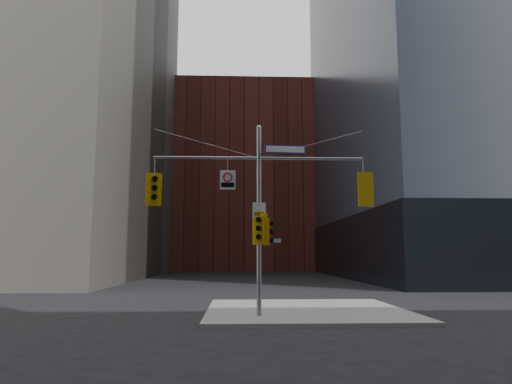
{
  "coord_description": "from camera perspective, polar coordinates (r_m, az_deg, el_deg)",
  "views": [
    {
      "loc": [
        -0.77,
        -15.03,
        2.34
      ],
      "look_at": [
        -0.11,
        2.0,
        4.69
      ],
      "focal_mm": 32.0,
      "sensor_mm": 36.0,
      "label": 1
    }
  ],
  "objects": [
    {
      "name": "street_sign_blade",
      "position": [
        17.59,
        3.68,
        5.33
      ],
      "size": [
        1.58,
        0.16,
        0.31
      ],
      "rotation": [
        0.0,
        0.0,
        0.08
      ],
      "color": "#101B97",
      "rests_on": "ground"
    },
    {
      "name": "street_blade_ew",
      "position": [
        17.09,
        1.89,
        -6.1
      ],
      "size": [
        0.74,
        0.1,
        0.15
      ],
      "rotation": [
        0.0,
        0.0,
        -0.1
      ],
      "color": "silver",
      "rests_on": "ground"
    },
    {
      "name": "ground",
      "position": [
        15.23,
        0.74,
        -16.7
      ],
      "size": [
        160.0,
        160.0,
        0.0
      ],
      "primitive_type": "plane",
      "color": "black",
      "rests_on": "ground"
    },
    {
      "name": "traffic_light_pole_front",
      "position": [
        16.8,
        0.42,
        -4.59
      ],
      "size": [
        0.55,
        0.5,
        1.17
      ],
      "rotation": [
        0.0,
        0.0,
        -0.2
      ],
      "color": "gold",
      "rests_on": "ground"
    },
    {
      "name": "brick_midrise",
      "position": [
        73.96,
        -1.58,
        1.21
      ],
      "size": [
        26.0,
        20.0,
        28.0
      ],
      "primitive_type": "cube",
      "color": "brown",
      "rests_on": "ground"
    },
    {
      "name": "traffic_light_east_arm",
      "position": [
        17.85,
        13.32,
        0.27
      ],
      "size": [
        0.63,
        0.55,
        1.32
      ],
      "rotation": [
        0.0,
        0.0,
        3.31
      ],
      "color": "gold",
      "rests_on": "ground"
    },
    {
      "name": "regulatory_sign_arm",
      "position": [
        17.25,
        -3.56,
        1.61
      ],
      "size": [
        0.59,
        0.08,
        0.74
      ],
      "rotation": [
        0.0,
        0.0,
        0.04
      ],
      "color": "silver",
      "rests_on": "ground"
    },
    {
      "name": "regulatory_sign_pole",
      "position": [
        17.01,
        0.39,
        -2.45
      ],
      "size": [
        0.49,
        0.06,
        0.64
      ],
      "rotation": [
        0.0,
        0.0,
        0.06
      ],
      "color": "silver",
      "rests_on": "ground"
    },
    {
      "name": "signal_assembly",
      "position": [
        17.17,
        0.37,
        -0.92
      ],
      "size": [
        8.0,
        0.8,
        7.3
      ],
      "color": "gray",
      "rests_on": "ground"
    },
    {
      "name": "street_blade_ns",
      "position": [
        17.51,
        0.31,
        -6.13
      ],
      "size": [
        0.08,
        0.72,
        0.14
      ],
      "rotation": [
        0.0,
        0.0,
        0.07
      ],
      "color": "#145926",
      "rests_on": "ground"
    },
    {
      "name": "traffic_light_pole_side",
      "position": [
        17.09,
        1.46,
        -5.0
      ],
      "size": [
        0.4,
        0.34,
        0.98
      ],
      "rotation": [
        0.0,
        0.0,
        1.46
      ],
      "color": "gold",
      "rests_on": "ground"
    },
    {
      "name": "traffic_light_west_arm",
      "position": [
        17.51,
        -12.62,
        0.4
      ],
      "size": [
        0.59,
        0.55,
        1.26
      ],
      "rotation": [
        0.0,
        0.0,
        0.25
      ],
      "color": "gold",
      "rests_on": "ground"
    },
    {
      "name": "sidewalk_corner",
      "position": [
        19.37,
        6.23,
        -14.53
      ],
      "size": [
        8.0,
        8.0,
        0.15
      ],
      "primitive_type": "cube",
      "color": "gray",
      "rests_on": "ground"
    }
  ]
}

